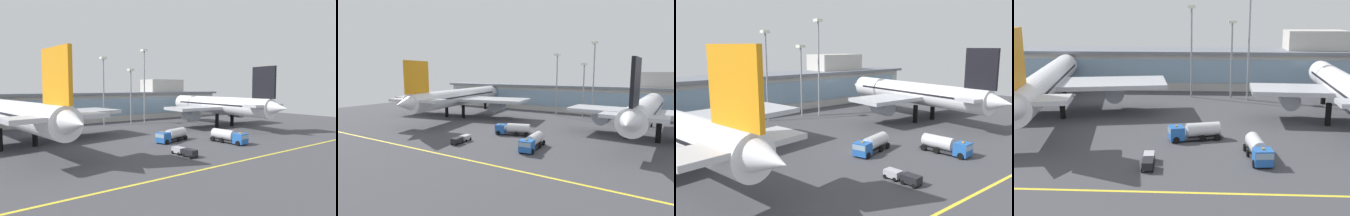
{
  "view_description": "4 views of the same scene",
  "coord_description": "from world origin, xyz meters",
  "views": [
    {
      "loc": [
        -36.32,
        -53.66,
        12.5
      ],
      "look_at": [
        7.93,
        8.55,
        6.92
      ],
      "focal_mm": 30.6,
      "sensor_mm": 36.0,
      "label": 1
    },
    {
      "loc": [
        33.96,
        -56.85,
        15.23
      ],
      "look_at": [
        -9.0,
        13.97,
        4.3
      ],
      "focal_mm": 28.06,
      "sensor_mm": 36.0,
      "label": 2
    },
    {
      "loc": [
        -38.9,
        -42.69,
        18.44
      ],
      "look_at": [
        8.82,
        14.51,
        5.0
      ],
      "focal_mm": 36.79,
      "sensor_mm": 36.0,
      "label": 3
    },
    {
      "loc": [
        3.76,
        -68.42,
        21.48
      ],
      "look_at": [
        -0.34,
        5.54,
        3.88
      ],
      "focal_mm": 44.87,
      "sensor_mm": 36.0,
      "label": 4
    }
  ],
  "objects": [
    {
      "name": "ground_plane",
      "position": [
        0.0,
        0.0,
        0.0
      ],
      "size": [
        180.0,
        180.0,
        0.0
      ],
      "primitive_type": "plane",
      "color": "#424247"
    },
    {
      "name": "taxiway_centreline_stripe",
      "position": [
        0.0,
        -22.0,
        0.01
      ],
      "size": [
        144.0,
        0.5,
        0.01
      ],
      "primitive_type": "cube",
      "color": "yellow",
      "rests_on": "ground"
    },
    {
      "name": "terminal_building",
      "position": [
        2.09,
        47.56,
        5.78
      ],
      "size": [
        115.79,
        14.0,
        15.7
      ],
      "color": "beige",
      "rests_on": "ground"
    },
    {
      "name": "airliner_near_left",
      "position": [
        -28.47,
        14.43,
        6.81
      ],
      "size": [
        49.92,
        61.03,
        18.67
      ],
      "rotation": [
        0.0,
        0.0,
        1.74
      ],
      "color": "black",
      "rests_on": "ground"
    },
    {
      "name": "airliner_near_right",
      "position": [
        30.29,
        11.94,
        6.6
      ],
      "size": [
        35.49,
        49.79,
        18.05
      ],
      "rotation": [
        0.0,
        0.0,
        1.52
      ],
      "color": "black",
      "rests_on": "ground"
    },
    {
      "name": "fuel_tanker_truck",
      "position": [
        11.65,
        -9.93,
        1.51
      ],
      "size": [
        3.65,
        9.23,
        2.9
      ],
      "rotation": [
        0.0,
        0.0,
        4.81
      ],
      "color": "black",
      "rests_on": "ground"
    },
    {
      "name": "baggage_tug_near",
      "position": [
        1.97,
        -1.15,
        1.51
      ],
      "size": [
        9.36,
        4.99,
        2.9
      ],
      "rotation": [
        0.0,
        0.0,
        3.42
      ],
      "color": "black",
      "rests_on": "ground"
    },
    {
      "name": "service_truck_far",
      "position": [
        -4.02,
        -13.49,
        0.79
      ],
      "size": [
        2.07,
        5.69,
        1.4
      ],
      "rotation": [
        0.0,
        0.0,
        4.78
      ],
      "color": "black",
      "rests_on": "ground"
    },
    {
      "name": "apron_light_mast_west",
      "position": [
        13.91,
        30.97,
        16.37
      ],
      "size": [
        1.8,
        1.8,
        25.28
      ],
      "color": "gray",
      "rests_on": "ground"
    },
    {
      "name": "apron_light_mast_centre",
      "position": [
        10.1,
        33.53,
        12.71
      ],
      "size": [
        1.8,
        1.8,
        18.75
      ],
      "color": "gray",
      "rests_on": "ground"
    },
    {
      "name": "apron_light_mast_east",
      "position": [
        0.38,
        33.84,
        14.66
      ],
      "size": [
        1.8,
        1.8,
        22.19
      ],
      "color": "gray",
      "rests_on": "ground"
    }
  ]
}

